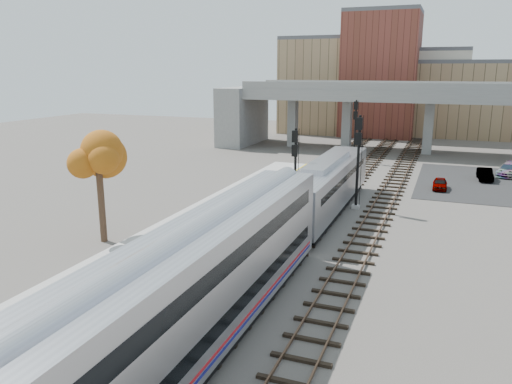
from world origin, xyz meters
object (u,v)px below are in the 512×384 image
Objects in this scene: car_c at (509,170)px; tree at (98,164)px; coach at (188,297)px; car_a at (440,184)px; car_b at (485,174)px; signal_mast_mid at (358,162)px; signal_mast_far at (355,131)px; signal_mast_near at (295,174)px; locomotive at (327,185)px.

tree is at bearing -114.22° from car_c.
car_a is (8.26, 34.11, -2.21)m from coach.
car_b is (12.46, 40.01, -2.14)m from coach.
coach is at bearing -93.62° from car_c.
signal_mast_mid is 22.92m from car_c.
car_a is at bearing -129.44° from car_b.
signal_mast_mid is 11.88m from car_a.
signal_mast_mid is 18.94m from car_b.
car_b is (4.21, 5.91, 0.07)m from car_a.
coach is 3.32× the size of signal_mast_far.
coach is 16.28m from tree.
coach is 24.67m from signal_mast_mid.
signal_mast_near is 0.91× the size of signal_mast_far.
tree is (-10.10, -35.41, 1.42)m from signal_mast_far.
signal_mast_mid is (4.10, 3.85, 0.54)m from signal_mast_near.
coach is at bearing -90.00° from locomotive.
signal_mast_far is at bearing 90.00° from signal_mast_near.
signal_mast_mid is at bearing 44.45° from locomotive.
locomotive is 23.44m from signal_mast_far.
signal_mast_near reaches higher than car_c.
signal_mast_near is (-2.10, 20.72, 0.56)m from coach.
locomotive is 25.50m from car_c.
tree is 2.22× the size of car_a.
car_a is at bearing 56.74° from signal_mast_mid.
coach reaches higher than car_a.
car_c is (6.68, 9.11, 0.13)m from car_a.
signal_mast_near is at bearing -136.82° from signal_mast_mid.
car_b is at bearing 54.40° from locomotive.
tree reaches higher than car_a.
signal_mast_near is 14.50m from tree.
signal_mast_near is 28.34m from car_c.
signal_mast_mid is at bearing 44.75° from tree.
car_b is at bearing 54.00° from car_a.
signal_mast_mid reaches higher than signal_mast_far.
signal_mast_near is 25.18m from signal_mast_far.
signal_mast_near is at bearing -90.00° from signal_mast_far.
signal_mast_near reaches higher than car_a.
locomotive is at bearing -129.59° from car_b.
coach is at bearing -87.38° from signal_mast_far.
tree reaches higher than coach.
tree is (-10.10, -10.23, 1.89)m from signal_mast_near.
coach is 20.83m from signal_mast_near.
signal_mast_mid is at bearing 85.35° from coach.
car_a is (6.26, 9.54, -3.31)m from signal_mast_mid.
car_b is (12.46, 17.41, -1.62)m from locomotive.
signal_mast_mid is 21.72m from signal_mast_far.
car_a is (8.26, 11.50, -1.69)m from locomotive.
tree is at bearing -135.20° from locomotive.
tree is (-14.20, -14.08, 1.35)m from signal_mast_mid.
signal_mast_far is (-4.10, 21.33, -0.06)m from signal_mast_mid.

